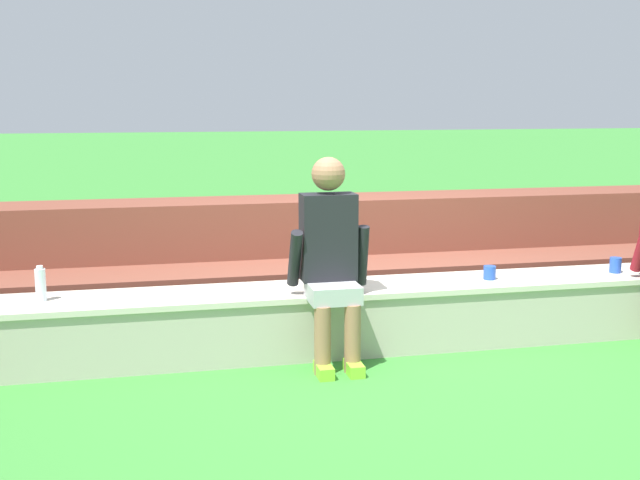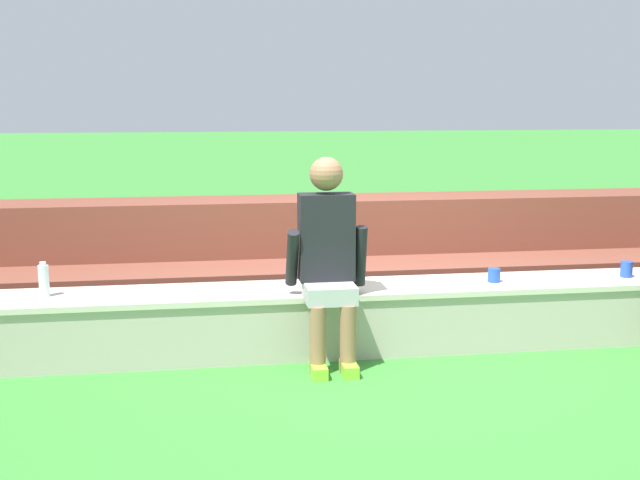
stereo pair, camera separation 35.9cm
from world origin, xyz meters
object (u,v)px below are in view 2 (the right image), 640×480
(person_left_of_center, at_px, (328,256))
(water_bottle_mid_right, at_px, (44,280))
(plastic_cup_left_end, at_px, (494,275))
(plastic_cup_middle, at_px, (626,269))

(person_left_of_center, height_order, water_bottle_mid_right, person_left_of_center)
(water_bottle_mid_right, bearing_deg, plastic_cup_left_end, -0.92)
(person_left_of_center, xyz_separation_m, water_bottle_mid_right, (-1.91, 0.31, -0.17))
(person_left_of_center, distance_m, plastic_cup_middle, 2.36)
(person_left_of_center, relative_size, plastic_cup_middle, 11.85)
(plastic_cup_left_end, distance_m, plastic_cup_middle, 1.05)
(person_left_of_center, bearing_deg, water_bottle_mid_right, 170.78)
(water_bottle_mid_right, bearing_deg, person_left_of_center, -9.22)
(water_bottle_mid_right, relative_size, plastic_cup_left_end, 2.37)
(water_bottle_mid_right, xyz_separation_m, plastic_cup_middle, (4.24, -0.05, -0.05))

